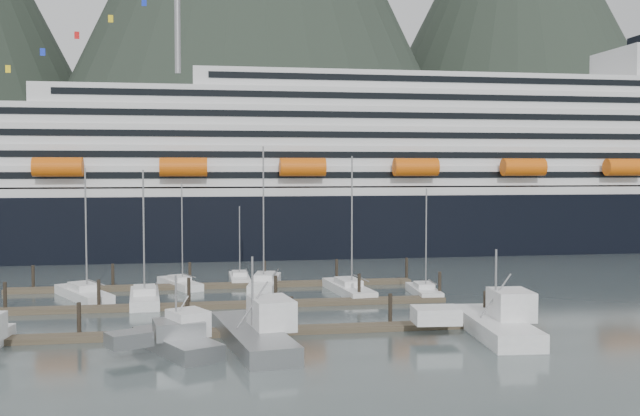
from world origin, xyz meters
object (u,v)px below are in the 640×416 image
at_px(sailboat_b, 84,295).
at_px(sailboat_h, 424,292).
at_px(sailboat_c, 145,299).
at_px(trawler_c, 250,334).
at_px(trawler_d, 494,324).
at_px(sailboat_e, 180,284).
at_px(sailboat_f, 239,279).
at_px(trawler_b, 175,341).
at_px(sailboat_d, 348,290).
at_px(cruise_ship, 408,181).
at_px(sailboat_g, 265,283).

height_order(sailboat_b, sailboat_h, sailboat_b).
distance_m(sailboat_c, trawler_c, 23.19).
relative_size(sailboat_c, trawler_d, 1.06).
bearing_deg(trawler_d, sailboat_c, 60.34).
bearing_deg(sailboat_h, sailboat_c, 93.26).
distance_m(sailboat_e, trawler_d, 40.94).
height_order(sailboat_f, trawler_b, sailboat_f).
bearing_deg(sailboat_c, sailboat_h, -94.67).
bearing_deg(sailboat_f, sailboat_b, 118.22).
bearing_deg(sailboat_e, sailboat_c, 137.27).
height_order(sailboat_b, trawler_c, sailboat_b).
bearing_deg(sailboat_d, cruise_ship, -29.81).
distance_m(cruise_ship, sailboat_g, 50.45).
height_order(sailboat_h, trawler_d, sailboat_h).
xyz_separation_m(sailboat_g, trawler_c, (-3.85, -29.53, 0.52)).
bearing_deg(trawler_b, sailboat_d, -63.58).
height_order(cruise_ship, sailboat_g, cruise_ship).
xyz_separation_m(trawler_b, trawler_d, (26.75, 1.37, 0.14)).
bearing_deg(cruise_ship, sailboat_c, -131.66).
height_order(sailboat_e, sailboat_h, sailboat_e).
height_order(sailboat_d, sailboat_h, sailboat_d).
xyz_separation_m(sailboat_g, trawler_b, (-9.80, -30.47, 0.40)).
distance_m(sailboat_d, trawler_d, 24.29).
height_order(sailboat_d, trawler_d, sailboat_d).
bearing_deg(sailboat_d, sailboat_g, 49.57).
height_order(sailboat_g, trawler_b, sailboat_g).
bearing_deg(trawler_d, trawler_c, 95.57).
bearing_deg(sailboat_f, sailboat_e, 111.87).
relative_size(sailboat_f, sailboat_h, 0.80).
height_order(cruise_ship, sailboat_b, cruise_ship).
bearing_deg(trawler_c, sailboat_d, -37.47).
height_order(sailboat_h, trawler_b, sailboat_h).
bearing_deg(sailboat_d, trawler_c, 145.15).
distance_m(trawler_b, trawler_d, 26.79).
relative_size(cruise_ship, trawler_b, 19.93).
bearing_deg(sailboat_h, trawler_b, 132.75).
distance_m(sailboat_d, sailboat_g, 10.91).
bearing_deg(sailboat_h, trawler_d, -176.50).
xyz_separation_m(sailboat_c, trawler_d, (30.51, -20.64, 0.55)).
xyz_separation_m(sailboat_h, trawler_d, (-0.16, -20.27, 0.59)).
bearing_deg(trawler_b, cruise_ship, -54.94).
relative_size(sailboat_c, sailboat_e, 1.13).
xyz_separation_m(sailboat_b, sailboat_h, (37.42, -3.97, -0.03)).
height_order(sailboat_f, trawler_d, sailboat_f).
relative_size(sailboat_c, sailboat_h, 1.18).
xyz_separation_m(sailboat_c, sailboat_e, (3.46, 10.09, -0.04)).
bearing_deg(sailboat_f, sailboat_h, -124.05).
distance_m(sailboat_b, sailboat_c, 7.65).
bearing_deg(sailboat_e, trawler_c, 167.54).
relative_size(sailboat_c, trawler_c, 0.92).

